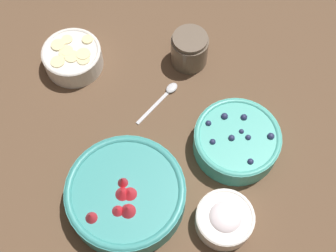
{
  "coord_description": "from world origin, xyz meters",
  "views": [
    {
      "loc": [
        0.44,
        0.05,
        0.94
      ],
      "look_at": [
        -0.02,
        0.06,
        0.04
      ],
      "focal_mm": 50.0,
      "sensor_mm": 36.0,
      "label": 1
    }
  ],
  "objects": [
    {
      "name": "ground_plane",
      "position": [
        0.0,
        0.0,
        0.0
      ],
      "size": [
        4.0,
        4.0,
        0.0
      ],
      "primitive_type": "plane",
      "color": "brown"
    },
    {
      "name": "bowl_strawberries",
      "position": [
        0.13,
        -0.03,
        0.04
      ],
      "size": [
        0.24,
        0.24,
        0.08
      ],
      "color": "teal",
      "rests_on": "ground_plane"
    },
    {
      "name": "bowl_blueberries",
      "position": [
        0.01,
        0.2,
        0.03
      ],
      "size": [
        0.19,
        0.19,
        0.06
      ],
      "color": "#47AD9E",
      "rests_on": "ground_plane"
    },
    {
      "name": "bowl_bananas",
      "position": [
        -0.21,
        -0.17,
        0.03
      ],
      "size": [
        0.14,
        0.14,
        0.06
      ],
      "color": "silver",
      "rests_on": "ground_plane"
    },
    {
      "name": "bowl_cream",
      "position": [
        0.18,
        0.17,
        0.03
      ],
      "size": [
        0.12,
        0.12,
        0.06
      ],
      "color": "white",
      "rests_on": "ground_plane"
    },
    {
      "name": "jar_chocolate",
      "position": [
        -0.23,
        0.11,
        0.04
      ],
      "size": [
        0.09,
        0.09,
        0.09
      ],
      "color": "brown",
      "rests_on": "ground_plane"
    },
    {
      "name": "spoon",
      "position": [
        -0.12,
        0.05,
        0.0
      ],
      "size": [
        0.11,
        0.1,
        0.01
      ],
      "color": "silver",
      "rests_on": "ground_plane"
    }
  ]
}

